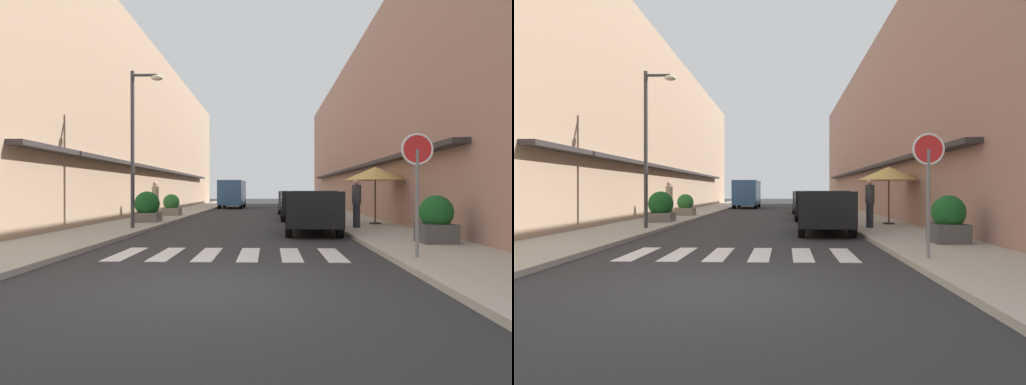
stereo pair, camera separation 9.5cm
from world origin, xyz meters
TOP-DOWN VIEW (x-y plane):
  - ground_plane at (0.00, 20.28)m, footprint 111.53×111.53m
  - sidewalk_left at (-4.84, 20.28)m, footprint 2.78×70.97m
  - sidewalk_right at (4.84, 20.28)m, footprint 2.78×70.97m
  - building_row_left at (-8.73, 21.81)m, footprint 5.50×47.63m
  - building_row_right at (8.73, 21.81)m, footprint 5.50×47.63m
  - crosswalk at (-0.00, 3.55)m, footprint 5.20×2.20m
  - parked_car_near at (2.40, 8.76)m, footprint 1.95×4.46m
  - parked_car_mid at (2.40, 15.58)m, footprint 1.85×4.06m
  - parked_car_far at (2.40, 22.09)m, footprint 1.89×4.02m
  - delivery_van at (-2.25, 31.10)m, footprint 2.08×5.43m
  - round_street_sign at (3.92, 2.44)m, footprint 0.65×0.07m
  - street_lamp at (-3.86, 9.30)m, footprint 1.19×0.28m
  - cafe_umbrella at (5.24, 11.49)m, footprint 2.56×2.56m
  - planter_corner at (5.28, 5.05)m, footprint 0.88×0.88m
  - planter_midblock at (-4.41, 12.51)m, footprint 1.09×1.09m
  - planter_far at (-4.51, 17.64)m, footprint 1.00×1.00m
  - pedestrian_walking_near at (4.14, 9.72)m, footprint 0.34×0.34m
  - pedestrian_walking_far at (-4.69, 14.93)m, footprint 0.34×0.34m

SIDE VIEW (x-z plane):
  - ground_plane at x=0.00m, z-range 0.00..0.00m
  - crosswalk at x=0.00m, z-range 0.00..0.01m
  - sidewalk_left at x=-4.84m, z-range 0.00..0.12m
  - sidewalk_right at x=4.84m, z-range 0.00..0.12m
  - planter_far at x=-4.51m, z-range 0.07..1.24m
  - planter_corner at x=5.28m, z-range 0.10..1.33m
  - planter_midblock at x=-4.41m, z-range 0.08..1.42m
  - parked_car_far at x=2.40m, z-range 0.19..1.66m
  - parked_car_mid at x=2.40m, z-range 0.19..1.66m
  - parked_car_near at x=2.40m, z-range 0.19..1.66m
  - pedestrian_walking_near at x=4.14m, z-range 0.18..1.99m
  - pedestrian_walking_far at x=-4.69m, z-range 0.18..1.99m
  - delivery_van at x=-2.25m, z-range 0.22..2.59m
  - round_street_sign at x=3.92m, z-range 0.79..3.30m
  - cafe_umbrella at x=5.24m, z-range 1.00..3.34m
  - street_lamp at x=-3.86m, z-range 0.73..6.43m
  - building_row_right at x=8.73m, z-range 0.00..10.29m
  - building_row_left at x=-8.73m, z-range 0.00..10.52m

